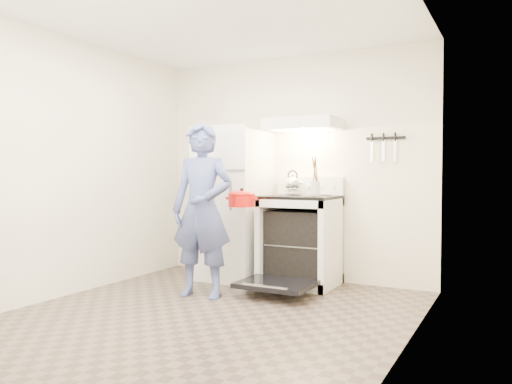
% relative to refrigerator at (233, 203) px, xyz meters
% --- Properties ---
extents(floor, '(3.60, 3.60, 0.00)m').
position_rel_refrigerator_xyz_m(floor, '(0.58, -1.45, -0.85)').
color(floor, brown).
rests_on(floor, ground).
extents(back_wall, '(3.20, 0.02, 2.50)m').
position_rel_refrigerator_xyz_m(back_wall, '(0.58, 0.35, 0.40)').
color(back_wall, beige).
rests_on(back_wall, ground).
extents(refrigerator, '(0.70, 0.70, 1.70)m').
position_rel_refrigerator_xyz_m(refrigerator, '(0.00, 0.00, 0.00)').
color(refrigerator, white).
rests_on(refrigerator, floor).
extents(stove_body, '(0.76, 0.65, 0.92)m').
position_rel_refrigerator_xyz_m(stove_body, '(0.81, 0.02, -0.39)').
color(stove_body, white).
rests_on(stove_body, floor).
extents(cooktop, '(0.76, 0.65, 0.03)m').
position_rel_refrigerator_xyz_m(cooktop, '(0.81, 0.02, 0.09)').
color(cooktop, black).
rests_on(cooktop, stove_body).
extents(backsplash, '(0.76, 0.07, 0.20)m').
position_rel_refrigerator_xyz_m(backsplash, '(0.81, 0.31, 0.20)').
color(backsplash, white).
rests_on(backsplash, cooktop).
extents(oven_door, '(0.70, 0.54, 0.04)m').
position_rel_refrigerator_xyz_m(oven_door, '(0.81, -0.57, -0.72)').
color(oven_door, black).
rests_on(oven_door, floor).
extents(oven_rack, '(0.60, 0.52, 0.01)m').
position_rel_refrigerator_xyz_m(oven_rack, '(0.81, 0.02, -0.41)').
color(oven_rack, gray).
rests_on(oven_rack, stove_body).
extents(range_hood, '(0.76, 0.50, 0.12)m').
position_rel_refrigerator_xyz_m(range_hood, '(0.81, 0.10, 0.86)').
color(range_hood, white).
rests_on(range_hood, back_wall).
extents(knife_strip, '(0.40, 0.02, 0.03)m').
position_rel_refrigerator_xyz_m(knife_strip, '(1.63, 0.33, 0.70)').
color(knife_strip, black).
rests_on(knife_strip, back_wall).
extents(pizza_stone, '(0.36, 0.36, 0.02)m').
position_rel_refrigerator_xyz_m(pizza_stone, '(0.88, -0.02, -0.40)').
color(pizza_stone, '#967851').
rests_on(pizza_stone, oven_rack).
extents(tea_kettle, '(0.22, 0.18, 0.27)m').
position_rel_refrigerator_xyz_m(tea_kettle, '(0.67, 0.15, 0.23)').
color(tea_kettle, silver).
rests_on(tea_kettle, cooktop).
extents(utensil_jar, '(0.11, 0.11, 0.13)m').
position_rel_refrigerator_xyz_m(utensil_jar, '(1.08, -0.24, 0.20)').
color(utensil_jar, silver).
rests_on(utensil_jar, cooktop).
extents(person, '(0.67, 0.49, 1.67)m').
position_rel_refrigerator_xyz_m(person, '(0.17, -0.87, -0.01)').
color(person, '#36487B').
rests_on(person, floor).
extents(dutch_oven, '(0.34, 0.27, 0.22)m').
position_rel_refrigerator_xyz_m(dutch_oven, '(0.42, -0.54, 0.07)').
color(dutch_oven, '#C00D08').
rests_on(dutch_oven, person).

